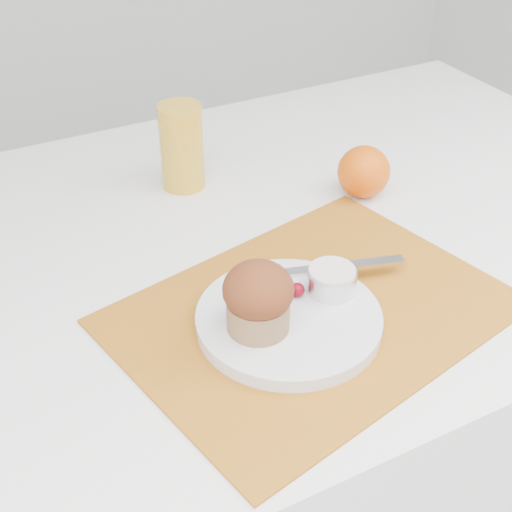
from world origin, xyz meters
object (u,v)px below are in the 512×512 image
orange (364,172)px  juice_glass (182,147)px  plate (289,319)px  muffin (258,298)px  table (280,407)px

orange → juice_glass: size_ratio=0.60×
plate → juice_glass: juice_glass is taller
orange → muffin: 0.36m
orange → muffin: size_ratio=0.93×
orange → plate: bearing=-139.4°
orange → table: bearing=-174.6°
table → juice_glass: (-0.08, 0.16, 0.44)m
plate → orange: 0.32m
plate → table: bearing=61.6°
plate → juice_glass: bearing=86.5°
orange → juice_glass: (-0.22, 0.15, 0.03)m
plate → muffin: bearing=-175.2°
muffin → table: bearing=53.6°
table → plate: plate is taller
juice_glass → muffin: (-0.06, -0.36, -0.00)m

